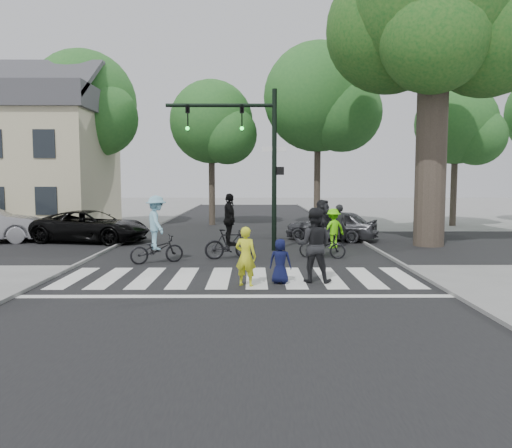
{
  "coord_description": "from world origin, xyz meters",
  "views": [
    {
      "loc": [
        0.41,
        -12.46,
        2.69
      ],
      "look_at": [
        0.5,
        3.0,
        1.3
      ],
      "focal_mm": 35.0,
      "sensor_mm": 36.0,
      "label": 1
    }
  ],
  "objects": [
    {
      "name": "bg_tree_3",
      "position": [
        4.31,
        15.27,
        6.94
      ],
      "size": [
        6.3,
        6.0,
        10.2
      ],
      "color": "brown",
      "rests_on": "ground"
    },
    {
      "name": "car_suv",
      "position": [
        -6.49,
        8.74,
        0.68
      ],
      "size": [
        5.29,
        3.28,
        1.37
      ],
      "primitive_type": "imported",
      "rotation": [
        0.0,
        0.0,
        1.35
      ],
      "color": "black",
      "rests_on": "ground"
    },
    {
      "name": "crosswalk",
      "position": [
        0.0,
        0.66,
        0.01
      ],
      "size": [
        10.0,
        3.85,
        0.01
      ],
      "color": "silver",
      "rests_on": "ground"
    },
    {
      "name": "curb_left",
      "position": [
        -5.05,
        5.0,
        0.05
      ],
      "size": [
        0.1,
        70.0,
        0.1
      ],
      "primitive_type": "cube",
      "color": "gray",
      "rests_on": "ground"
    },
    {
      "name": "car_grey",
      "position": [
        3.85,
        9.33,
        0.68
      ],
      "size": [
        4.27,
        2.99,
        1.35
      ],
      "primitive_type": "imported",
      "rotation": [
        0.0,
        0.0,
        -1.96
      ],
      "color": "#393A3E",
      "rests_on": "ground"
    },
    {
      "name": "bg_tree_4",
      "position": [
        12.23,
        16.12,
        5.64
      ],
      "size": [
        4.83,
        4.6,
        8.15
      ],
      "color": "brown",
      "rests_on": "ground"
    },
    {
      "name": "bystander_hivis",
      "position": [
        3.53,
        6.83,
        0.78
      ],
      "size": [
        1.15,
        0.95,
        1.55
      ],
      "primitive_type": "imported",
      "rotation": [
        0.0,
        0.0,
        3.58
      ],
      "color": "#6AF30D",
      "rests_on": "ground"
    },
    {
      "name": "bg_tree_0",
      "position": [
        -13.74,
        16.0,
        6.14
      ],
      "size": [
        5.46,
        5.2,
        8.97
      ],
      "color": "brown",
      "rests_on": "ground"
    },
    {
      "name": "cyclist_left",
      "position": [
        -2.68,
        3.38,
        0.94
      ],
      "size": [
        1.81,
        1.28,
        2.18
      ],
      "color": "black",
      "rests_on": "ground"
    },
    {
      "name": "cyclist_right",
      "position": [
        2.77,
        4.38,
        0.9
      ],
      "size": [
        1.68,
        1.55,
        2.01
      ],
      "color": "black",
      "rests_on": "ground"
    },
    {
      "name": "pedestrian_woman",
      "position": [
        0.22,
        -0.06,
        0.76
      ],
      "size": [
        0.64,
        0.53,
        1.51
      ],
      "primitive_type": "imported",
      "rotation": [
        0.0,
        0.0,
        2.79
      ],
      "color": "#CED523",
      "rests_on": "ground"
    },
    {
      "name": "road_stem",
      "position": [
        0.0,
        5.0,
        0.01
      ],
      "size": [
        10.0,
        70.0,
        0.01
      ],
      "primitive_type": "cube",
      "color": "black",
      "rests_on": "ground"
    },
    {
      "name": "cyclist_mid",
      "position": [
        -0.38,
        4.21,
        0.91
      ],
      "size": [
        1.76,
        1.1,
        2.22
      ],
      "color": "black",
      "rests_on": "ground"
    },
    {
      "name": "road_cross",
      "position": [
        0.0,
        8.0,
        0.01
      ],
      "size": [
        70.0,
        10.0,
        0.01
      ],
      "primitive_type": "cube",
      "color": "black",
      "rests_on": "ground"
    },
    {
      "name": "bystander_dark",
      "position": [
        3.86,
        7.47,
        0.85
      ],
      "size": [
        0.67,
        0.49,
        1.69
      ],
      "primitive_type": "imported",
      "rotation": [
        0.0,
        0.0,
        3.0
      ],
      "color": "black",
      "rests_on": "ground"
    },
    {
      "name": "bg_tree_1",
      "position": [
        -8.7,
        15.48,
        6.65
      ],
      "size": [
        6.09,
        5.8,
        9.8
      ],
      "color": "brown",
      "rests_on": "ground"
    },
    {
      "name": "eucalyptus",
      "position": [
        7.53,
        7.67,
        9.08
      ],
      "size": [
        8.3,
        7.2,
        13.0
      ],
      "color": "brown",
      "rests_on": "ground"
    },
    {
      "name": "house",
      "position": [
        -11.49,
        13.98,
        3.8
      ],
      "size": [
        8.4,
        8.1,
        8.82
      ],
      "color": "beige",
      "rests_on": "ground"
    },
    {
      "name": "curb_right",
      "position": [
        5.05,
        5.0,
        0.05
      ],
      "size": [
        0.1,
        70.0,
        0.1
      ],
      "primitive_type": "cube",
      "color": "gray",
      "rests_on": "ground"
    },
    {
      "name": "bg_tree_2",
      "position": [
        -1.76,
        16.62,
        5.78
      ],
      "size": [
        5.04,
        4.8,
        8.4
      ],
      "color": "brown",
      "rests_on": "ground"
    },
    {
      "name": "pedestrian_child",
      "position": [
        1.11,
        0.23,
        0.58
      ],
      "size": [
        0.63,
        0.48,
        1.17
      ],
      "primitive_type": "imported",
      "rotation": [
        0.0,
        0.0,
        2.94
      ],
      "color": "#0D1134",
      "rests_on": "ground"
    },
    {
      "name": "ground",
      "position": [
        0.0,
        0.0,
        0.0
      ],
      "size": [
        120.0,
        120.0,
        0.0
      ],
      "primitive_type": "plane",
      "color": "gray",
      "rests_on": "ground"
    },
    {
      "name": "pedestrian_adult",
      "position": [
        1.99,
        0.42,
        0.98
      ],
      "size": [
        1.09,
        0.93,
        1.96
      ],
      "primitive_type": "imported",
      "rotation": [
        0.0,
        0.0,
        2.93
      ],
      "color": "black",
      "rests_on": "ground"
    },
    {
      "name": "traffic_signal",
      "position": [
        0.35,
        6.2,
        3.9
      ],
      "size": [
        4.45,
        0.29,
        6.0
      ],
      "color": "black",
      "rests_on": "ground"
    }
  ]
}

